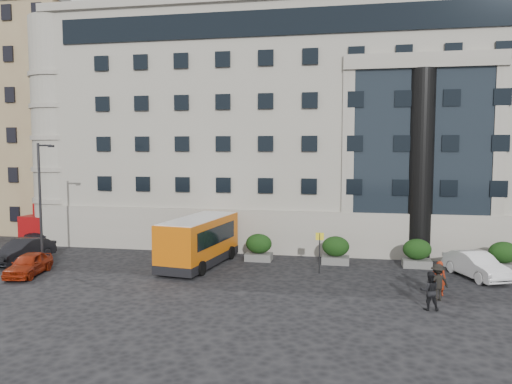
% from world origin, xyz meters
% --- Properties ---
extents(ground, '(120.00, 120.00, 0.00)m').
position_xyz_m(ground, '(0.00, 0.00, 0.00)').
color(ground, black).
rests_on(ground, ground).
extents(civic_building, '(44.00, 24.00, 18.00)m').
position_xyz_m(civic_building, '(6.00, 22.00, 9.00)').
color(civic_building, gray).
rests_on(civic_building, ground).
extents(entrance_column, '(1.80, 1.80, 13.00)m').
position_xyz_m(entrance_column, '(12.00, 10.30, 6.50)').
color(entrance_column, black).
rests_on(entrance_column, ground).
extents(apartment_near, '(14.00, 14.00, 20.00)m').
position_xyz_m(apartment_near, '(-24.00, 20.00, 10.00)').
color(apartment_near, '#896F4F').
rests_on(apartment_near, ground).
extents(apartment_far, '(13.00, 13.00, 22.00)m').
position_xyz_m(apartment_far, '(-27.00, 38.00, 11.00)').
color(apartment_far, brown).
rests_on(apartment_far, ground).
extents(hedge_a, '(1.80, 1.26, 1.84)m').
position_xyz_m(hedge_a, '(-4.00, 7.80, 0.93)').
color(hedge_a, '#51514E').
rests_on(hedge_a, ground).
extents(hedge_b, '(1.80, 1.26, 1.84)m').
position_xyz_m(hedge_b, '(1.20, 7.80, 0.93)').
color(hedge_b, '#51514E').
rests_on(hedge_b, ground).
extents(hedge_c, '(1.80, 1.26, 1.84)m').
position_xyz_m(hedge_c, '(6.40, 7.80, 0.93)').
color(hedge_c, '#51514E').
rests_on(hedge_c, ground).
extents(hedge_d, '(1.80, 1.26, 1.84)m').
position_xyz_m(hedge_d, '(11.60, 7.80, 0.93)').
color(hedge_d, '#51514E').
rests_on(hedge_d, ground).
extents(hedge_e, '(1.80, 1.26, 1.84)m').
position_xyz_m(hedge_e, '(16.80, 7.80, 0.93)').
color(hedge_e, '#51514E').
rests_on(hedge_e, ground).
extents(street_lamp, '(1.16, 0.18, 8.00)m').
position_xyz_m(street_lamp, '(-11.94, 3.00, 4.37)').
color(street_lamp, '#262628').
rests_on(street_lamp, ground).
extents(bus_stop_sign, '(0.50, 0.08, 2.52)m').
position_xyz_m(bus_stop_sign, '(5.50, 5.00, 1.73)').
color(bus_stop_sign, '#262628').
rests_on(bus_stop_sign, ground).
extents(minibus, '(3.67, 7.83, 3.14)m').
position_xyz_m(minibus, '(-2.39, 5.66, 1.73)').
color(minibus, '#C15609').
rests_on(minibus, ground).
extents(red_truck, '(3.30, 5.95, 3.05)m').
position_xyz_m(red_truck, '(-17.44, 13.12, 1.56)').
color(red_truck, maroon).
rests_on(red_truck, ground).
extents(parked_car_a, '(2.22, 4.20, 1.36)m').
position_xyz_m(parked_car_a, '(-11.77, 1.29, 0.68)').
color(parked_car_a, maroon).
rests_on(parked_car_a, ground).
extents(parked_car_b, '(2.19, 4.91, 1.57)m').
position_xyz_m(parked_car_b, '(-14.34, 4.32, 0.78)').
color(parked_car_b, black).
rests_on(parked_car_b, ground).
extents(parked_car_c, '(2.95, 5.61, 1.55)m').
position_xyz_m(parked_car_c, '(-17.00, 11.91, 0.78)').
color(parked_car_c, black).
rests_on(parked_car_c, ground).
extents(parked_car_d, '(2.83, 5.20, 1.38)m').
position_xyz_m(parked_car_d, '(-14.54, 14.89, 0.69)').
color(parked_car_d, black).
rests_on(parked_car_d, ground).
extents(white_taxi, '(3.29, 4.92, 1.53)m').
position_xyz_m(white_taxi, '(14.69, 5.65, 0.77)').
color(white_taxi, silver).
rests_on(white_taxi, ground).
extents(pedestrian_a, '(0.73, 0.54, 1.83)m').
position_xyz_m(pedestrian_a, '(11.91, 1.54, 0.91)').
color(pedestrian_a, maroon).
rests_on(pedestrian_a, ground).
extents(pedestrian_b, '(0.96, 0.78, 1.86)m').
position_xyz_m(pedestrian_b, '(11.05, -1.03, 0.93)').
color(pedestrian_b, black).
rests_on(pedestrian_b, ground).
extents(pedestrian_c, '(1.39, 1.14, 1.88)m').
position_xyz_m(pedestrian_c, '(11.68, 0.57, 0.94)').
color(pedestrian_c, black).
rests_on(pedestrian_c, ground).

